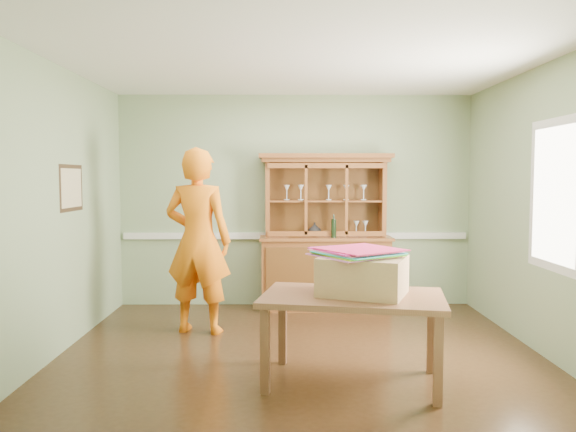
{
  "coord_description": "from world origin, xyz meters",
  "views": [
    {
      "loc": [
        -0.17,
        -5.22,
        1.66
      ],
      "look_at": [
        -0.11,
        0.4,
        1.27
      ],
      "focal_mm": 35.0,
      "sensor_mm": 36.0,
      "label": 1
    }
  ],
  "objects_px": {
    "cardboard_box": "(363,276)",
    "person": "(198,241)",
    "china_hutch": "(325,254)",
    "dining_table": "(353,305)"
  },
  "relations": [
    {
      "from": "china_hutch",
      "to": "dining_table",
      "type": "height_order",
      "value": "china_hutch"
    },
    {
      "from": "person",
      "to": "cardboard_box",
      "type": "bearing_deg",
      "value": 147.64
    },
    {
      "from": "cardboard_box",
      "to": "person",
      "type": "relative_size",
      "value": 0.33
    },
    {
      "from": "china_hutch",
      "to": "cardboard_box",
      "type": "distance_m",
      "value": 2.57
    },
    {
      "from": "cardboard_box",
      "to": "china_hutch",
      "type": "bearing_deg",
      "value": 92.35
    },
    {
      "from": "dining_table",
      "to": "cardboard_box",
      "type": "distance_m",
      "value": 0.25
    },
    {
      "from": "china_hutch",
      "to": "person",
      "type": "relative_size",
      "value": 0.99
    },
    {
      "from": "cardboard_box",
      "to": "person",
      "type": "height_order",
      "value": "person"
    },
    {
      "from": "dining_table",
      "to": "cardboard_box",
      "type": "relative_size",
      "value": 2.41
    },
    {
      "from": "dining_table",
      "to": "person",
      "type": "relative_size",
      "value": 0.8
    }
  ]
}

